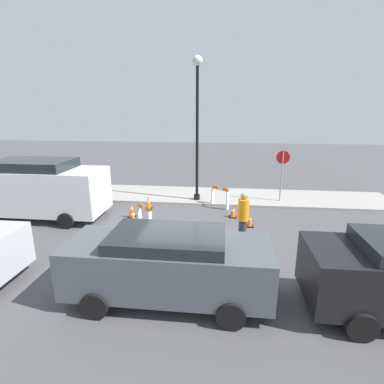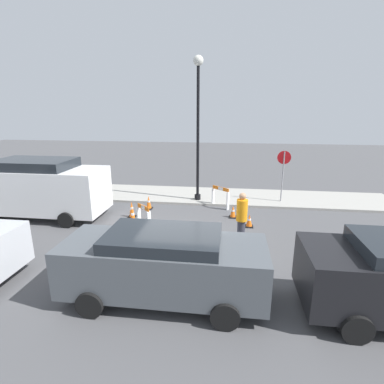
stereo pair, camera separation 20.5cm
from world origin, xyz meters
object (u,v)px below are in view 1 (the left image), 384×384
person_worker (243,217)px  work_van (36,187)px  stop_sign (282,168)px  parked_car_1 (168,262)px  streetlamp_post (197,112)px

person_worker → work_van: 8.23m
stop_sign → parked_car_1: (-3.79, -7.81, -0.73)m
person_worker → work_van: bearing=35.3°
parked_car_1 → work_van: work_van is taller
stop_sign → person_worker: (-1.96, -4.69, -0.73)m
streetlamp_post → work_van: streetlamp_post is taller
parked_car_1 → work_van: (-6.24, 4.72, 0.35)m
parked_car_1 → work_van: bearing=142.9°
streetlamp_post → parked_car_1: size_ratio=1.38×
streetlamp_post → work_van: size_ratio=1.17×
person_worker → stop_sign: bearing=-66.2°
streetlamp_post → stop_sign: size_ratio=2.70×
person_worker → work_van: (-8.06, 1.60, 0.34)m
stop_sign → parked_car_1: size_ratio=0.51×
streetlamp_post → person_worker: (1.91, -4.45, -3.16)m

